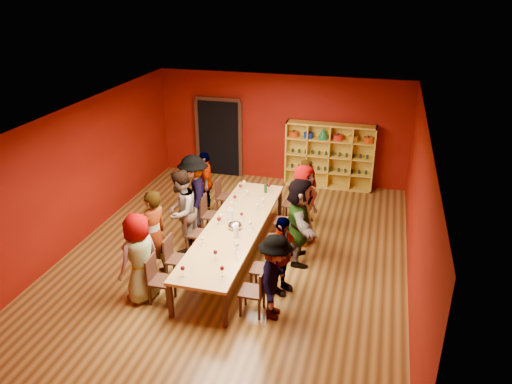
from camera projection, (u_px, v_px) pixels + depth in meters
The scene contains 46 objects.
room_shell at pixel (234, 192), 9.88m from camera, with size 7.10×9.10×3.04m.
tasting_table at pixel (234, 228), 10.21m from camera, with size 1.10×4.50×0.75m.
doorway at pixel (219, 137), 14.37m from camera, with size 1.40×0.17×2.30m.
shelving_unit at pixel (330, 153), 13.58m from camera, with size 2.40×0.40×1.80m.
chair_person_left_0 at pixel (157, 277), 8.93m from camera, with size 0.42×0.42×0.89m.
person_left_0 at pixel (139, 258), 8.86m from camera, with size 0.83×0.45×1.70m, color #4A4A4E.
chair_person_left_1 at pixel (174, 256), 9.59m from camera, with size 0.42×0.42×0.89m.
person_left_1 at pixel (153, 235), 9.51m from camera, with size 0.66×0.49×1.82m, color #15183B.
chair_person_left_2 at pixel (194, 230), 10.54m from camera, with size 0.42×0.42×0.89m.
person_left_2 at pixel (181, 212), 10.43m from camera, with size 0.88×0.48×1.81m, color #47474C.
chair_person_left_3 at pixel (208, 212), 11.32m from camera, with size 0.42×0.42×0.89m.
person_left_3 at pixel (194, 194), 11.22m from camera, with size 1.18×0.49×1.83m, color #4E4F53.
chair_person_left_4 at pixel (223, 194), 12.24m from camera, with size 0.42×0.42×0.89m.
person_left_4 at pixel (205, 182), 12.22m from camera, with size 0.91×0.41×1.55m, color #5479AD.
chair_person_right_0 at pixel (257, 289), 8.60m from camera, with size 0.42×0.42×0.89m.
person_right_0 at pixel (275, 277), 8.41m from camera, with size 1.02×0.42×1.57m, color #535359.
chair_person_right_1 at pixel (267, 267), 9.25m from camera, with size 0.42×0.42×0.89m.
person_right_1 at pixel (281, 256), 9.07m from camera, with size 0.91×0.41×1.55m, color silver.
chair_person_right_2 at pixel (280, 237), 10.28m from camera, with size 0.42×0.42×0.89m.
person_right_2 at pixel (299, 221), 10.01m from camera, with size 1.70×0.49×1.84m, color #15183A.
chair_person_right_3 at pixel (288, 219), 11.01m from camera, with size 0.42×0.42×0.89m.
person_right_3 at pixel (303, 204), 10.77m from camera, with size 0.88×0.48×1.80m, color #15173B.
chair_person_right_4 at pixel (296, 202), 11.82m from camera, with size 0.42×0.42×0.89m.
person_right_4 at pixel (308, 192), 11.64m from camera, with size 0.58×0.42×1.58m, color #5E8AC2.
wine_glass_0 at pixel (240, 186), 11.69m from camera, with size 0.08×0.08×0.20m.
wine_glass_1 at pixel (250, 223), 9.96m from camera, with size 0.09×0.09×0.21m.
wine_glass_2 at pixel (263, 200), 10.97m from camera, with size 0.08×0.08×0.20m.
wine_glass_3 at pixel (237, 245), 9.15m from camera, with size 0.09×0.09×0.22m.
wine_glass_4 at pixel (183, 269), 8.45m from camera, with size 0.08×0.08×0.20m.
wine_glass_5 at pixel (231, 203), 10.82m from camera, with size 0.08×0.08×0.20m.
wine_glass_6 at pixel (235, 243), 9.26m from camera, with size 0.08×0.08×0.21m.
wine_glass_7 at pixel (257, 206), 10.74m from camera, with size 0.07×0.07×0.18m.
wine_glass_8 at pixel (244, 183), 11.88m from camera, with size 0.08×0.08×0.20m.
wine_glass_9 at pixel (222, 269), 8.47m from camera, with size 0.08×0.08×0.19m.
wine_glass_10 at pixel (242, 214), 10.36m from camera, with size 0.07×0.07×0.18m.
wine_glass_11 at pixel (202, 239), 9.42m from camera, with size 0.07×0.07×0.18m.
wine_glass_12 at pixel (221, 216), 10.22m from camera, with size 0.09×0.09×0.22m.
wine_glass_13 at pixel (215, 253), 8.94m from camera, with size 0.08×0.08×0.20m.
wine_glass_14 at pixel (247, 192), 11.38m from camera, with size 0.08×0.08×0.20m.
wine_glass_15 at pixel (235, 197), 11.12m from camera, with size 0.08×0.08×0.20m.
wine_glass_16 at pixel (269, 185), 11.70m from camera, with size 0.08×0.08×0.21m.
wine_glass_17 at pixel (219, 219), 10.11m from camera, with size 0.08×0.08×0.21m.
spittoon_bowl at pixel (235, 225), 10.05m from camera, with size 0.29×0.29×0.16m, color #AEB0B5.
carafe_a at pixel (230, 215), 10.36m from camera, with size 0.12×0.12×0.29m.
carafe_b at pixel (236, 232), 9.70m from camera, with size 0.12×0.12×0.27m.
wine_bottle at pixel (266, 188), 11.67m from camera, with size 0.10×0.10×0.31m.
Camera 1 is at (2.72, -8.61, 5.52)m, focal length 35.00 mm.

